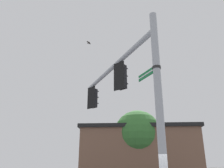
# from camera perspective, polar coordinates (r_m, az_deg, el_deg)

# --- Properties ---
(signal_pole) EXTENTS (0.24, 0.24, 7.19)m
(signal_pole) POSITION_cam_1_polar(r_m,az_deg,el_deg) (7.04, 11.77, -7.71)
(signal_pole) COLOR #ADB2B7
(signal_pole) RESTS_ON ground
(mast_arm) EXTENTS (6.29, 3.13, 0.20)m
(mast_arm) POSITION_cam_1_polar(r_m,az_deg,el_deg) (10.81, 0.18, 4.14)
(mast_arm) COLOR #ADB2B7
(traffic_light_nearest_pole) EXTENTS (0.54, 0.49, 1.31)m
(traffic_light_nearest_pole) POSITION_cam_1_polar(r_m,az_deg,el_deg) (9.76, 2.43, 1.76)
(traffic_light_nearest_pole) COLOR black
(traffic_light_mid_inner) EXTENTS (0.54, 0.49, 1.31)m
(traffic_light_mid_inner) POSITION_cam_1_polar(r_m,az_deg,el_deg) (12.88, -4.58, -3.53)
(traffic_light_mid_inner) COLOR black
(street_name_sign) EXTENTS (1.15, 0.63, 0.22)m
(street_name_sign) POSITION_cam_1_polar(r_m,az_deg,el_deg) (7.75, 9.62, 3.11)
(street_name_sign) COLOR #147238
(bird_flying) EXTENTS (0.23, 0.29, 0.09)m
(bird_flying) POSITION_cam_1_polar(r_m,az_deg,el_deg) (14.15, -5.80, 10.13)
(bird_flying) COLOR #4C4742
(storefront_building) EXTENTS (12.71, 12.36, 5.46)m
(storefront_building) POSITION_cam_1_polar(r_m,az_deg,el_deg) (22.43, 6.67, -18.07)
(storefront_building) COLOR brown
(storefront_building) RESTS_ON ground
(tree_by_storefront) EXTENTS (4.05, 4.05, 6.79)m
(tree_by_storefront) POSITION_cam_1_polar(r_m,az_deg,el_deg) (20.33, 6.39, -12.28)
(tree_by_storefront) COLOR #4C3823
(tree_by_storefront) RESTS_ON ground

